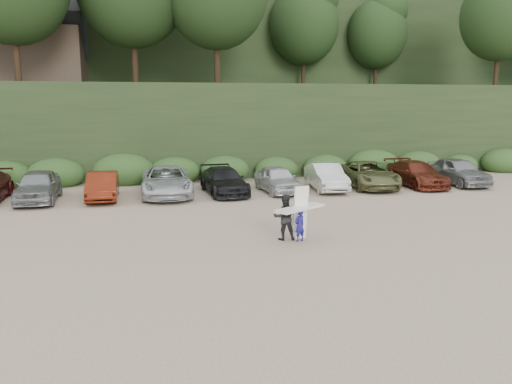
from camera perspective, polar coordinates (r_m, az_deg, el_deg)
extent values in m
plane|color=tan|center=(17.15, 0.45, -6.08)|extent=(120.00, 120.00, 0.00)
cube|color=black|center=(38.28, -6.77, 7.42)|extent=(80.00, 14.00, 6.00)
cube|color=black|center=(56.27, -8.67, 13.34)|extent=(90.00, 30.00, 16.00)
ellipsoid|color=black|center=(38.73, -7.04, 19.33)|extent=(66.00, 12.00, 10.00)
cube|color=#2B491E|center=(31.00, -6.38, 2.34)|extent=(46.20, 2.00, 1.20)
cube|color=brown|center=(41.06, -24.64, 13.76)|extent=(8.00, 6.00, 4.00)
imported|color=gray|center=(26.65, -23.64, 0.65)|extent=(2.00, 4.65, 1.56)
imported|color=maroon|center=(26.16, -17.13, 0.67)|extent=(1.54, 4.17, 1.36)
imported|color=#B8BBBF|center=(26.35, -10.21, 1.21)|extent=(2.54, 5.52, 1.53)
imported|color=black|center=(26.59, -3.68, 1.28)|extent=(2.35, 4.93, 1.39)
imported|color=silver|center=(27.05, 2.45, 1.48)|extent=(2.03, 4.31, 1.43)
imported|color=silver|center=(27.99, 8.00, 1.73)|extent=(1.92, 4.57, 1.47)
imported|color=brown|center=(29.30, 12.72, 1.96)|extent=(2.84, 5.46, 1.47)
imported|color=#5F2215|center=(30.47, 17.82, 2.00)|extent=(2.04, 4.96, 1.44)
imported|color=gray|center=(31.88, 22.08, 2.23)|extent=(1.93, 4.72, 1.60)
imported|color=navy|center=(17.54, 5.01, -3.85)|extent=(0.49, 0.42, 1.13)
cube|color=silver|center=(17.40, 5.05, -1.83)|extent=(2.04, 1.60, 0.08)
imported|color=black|center=(17.65, 3.27, -2.88)|extent=(0.86, 0.70, 1.64)
cube|color=white|center=(17.71, 5.07, -2.37)|extent=(0.59, 0.40, 1.93)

